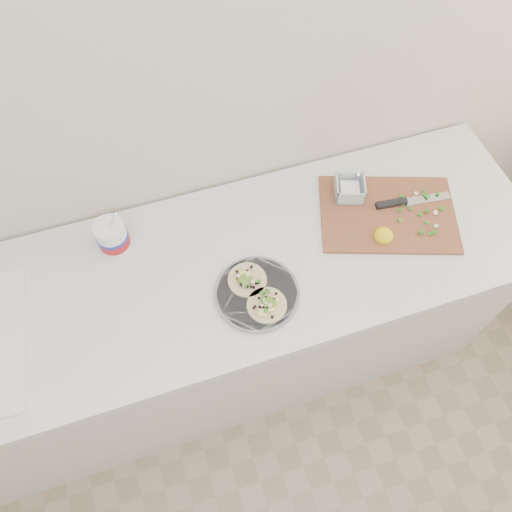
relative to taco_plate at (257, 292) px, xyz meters
name	(u,v)px	position (x,y,z in m)	size (l,w,h in m)	color
counter	(193,330)	(-0.22, 0.14, -0.47)	(2.44, 0.66, 0.90)	silver
taco_plate	(257,292)	(0.00, 0.00, 0.00)	(0.26, 0.26, 0.04)	slate
tub	(113,235)	(-0.38, 0.31, 0.05)	(0.10, 0.10, 0.23)	white
cutboard	(386,209)	(0.52, 0.16, 0.00)	(0.53, 0.45, 0.07)	brown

